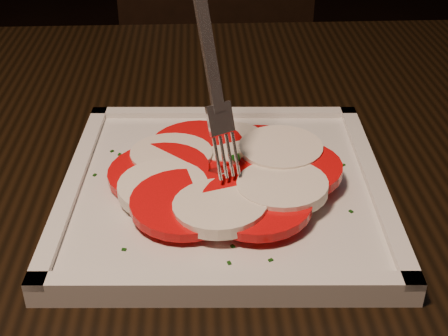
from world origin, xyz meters
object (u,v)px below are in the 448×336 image
at_px(plate, 224,190).
at_px(fork, 204,52).
at_px(table, 191,233).
at_px(chair, 222,80).

height_order(plate, fork, fork).
distance_m(table, fork, 0.24).
bearing_deg(fork, chair, 56.92).
height_order(chair, fork, fork).
bearing_deg(chair, table, -99.54).
xyz_separation_m(table, plate, (0.04, -0.07, 0.11)).
height_order(table, fork, fork).
relative_size(chair, plate, 3.33).
xyz_separation_m(table, chair, (0.01, 0.68, -0.12)).
bearing_deg(plate, chair, 92.36).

